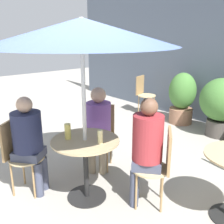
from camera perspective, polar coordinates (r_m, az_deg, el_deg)
ground_plane at (r=3.22m, az=-7.06°, el=-19.60°), size 20.00×20.00×0.00m
cafe_table_near at (r=3.07m, az=-5.76°, el=-9.40°), size 0.78×0.78×0.74m
bistro_chair_0 at (r=2.98m, az=10.28°, el=-10.53°), size 0.49×0.48×0.91m
bistro_chair_1 at (r=3.82m, az=-2.42°, el=-3.92°), size 0.48×0.49×0.91m
bistro_chair_2 at (r=3.38m, az=-19.73°, el=-7.83°), size 0.49×0.48×0.91m
bistro_chair_6 at (r=6.38m, az=6.82°, el=4.53°), size 0.46×0.44×0.91m
seated_person_0 at (r=2.89m, az=7.47°, el=-6.86°), size 0.43×0.42×1.26m
seated_person_1 at (r=3.62m, az=-2.96°, el=-2.22°), size 0.43×0.43×1.21m
seated_person_2 at (r=3.25m, az=-17.67°, el=-5.34°), size 0.44×0.44×1.22m
beer_glass_0 at (r=3.01m, az=-9.61°, el=-4.19°), size 0.07×0.07×0.18m
beer_glass_1 at (r=2.86m, az=-2.60°, el=-5.39°), size 0.06×0.06×0.15m
potted_plant_0 at (r=5.81m, az=15.00°, el=3.21°), size 0.57×0.57×1.10m
potted_plant_1 at (r=5.28m, az=22.64°, el=1.85°), size 0.79×0.79×1.11m
umbrella at (r=2.76m, az=-6.63°, el=16.88°), size 1.98×1.98×2.05m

